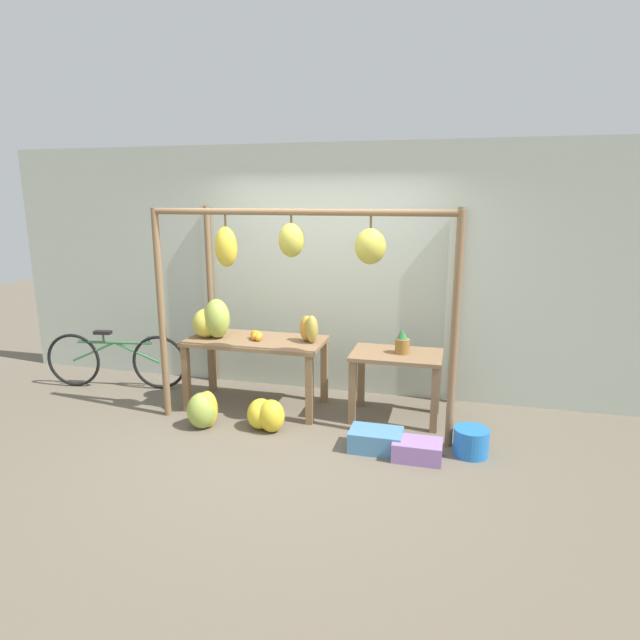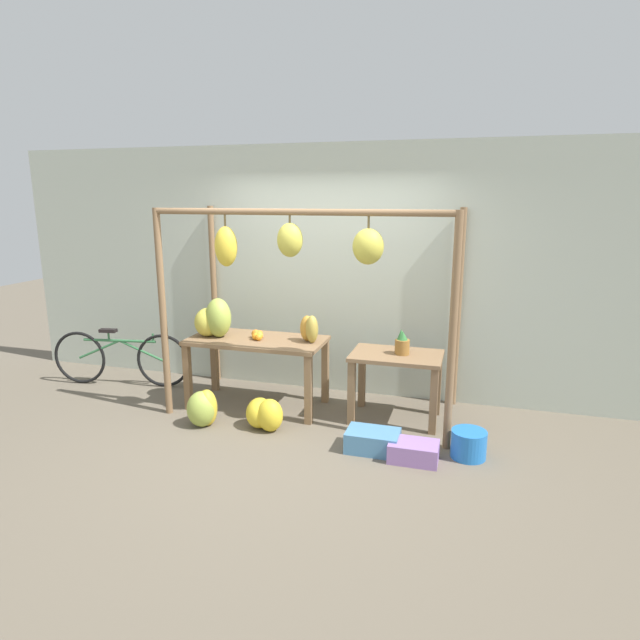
% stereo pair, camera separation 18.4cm
% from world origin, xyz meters
% --- Properties ---
extents(ground_plane, '(20.00, 20.00, 0.00)m').
position_xyz_m(ground_plane, '(0.00, 0.00, 0.00)').
color(ground_plane, '#665B4C').
extents(shop_wall_back, '(8.00, 0.08, 2.80)m').
position_xyz_m(shop_wall_back, '(0.00, 1.50, 1.40)').
color(shop_wall_back, '#B7C1B2').
rests_on(shop_wall_back, ground_plane).
extents(stall_awning, '(2.93, 1.27, 2.12)m').
position_xyz_m(stall_awning, '(0.02, 0.52, 1.54)').
color(stall_awning, brown).
rests_on(stall_awning, ground_plane).
extents(display_table_main, '(1.45, 0.71, 0.76)m').
position_xyz_m(display_table_main, '(-0.61, 0.76, 0.64)').
color(display_table_main, brown).
rests_on(display_table_main, ground_plane).
extents(display_table_side, '(0.90, 0.59, 0.70)m').
position_xyz_m(display_table_side, '(0.88, 0.82, 0.55)').
color(display_table_side, brown).
rests_on(display_table_side, ground_plane).
extents(banana_pile_on_table, '(0.52, 0.40, 0.42)m').
position_xyz_m(banana_pile_on_table, '(-1.08, 0.71, 0.94)').
color(banana_pile_on_table, '#9EB247').
rests_on(banana_pile_on_table, display_table_main).
extents(orange_pile, '(0.16, 0.20, 0.09)m').
position_xyz_m(orange_pile, '(-0.59, 0.76, 0.80)').
color(orange_pile, orange).
rests_on(orange_pile, display_table_main).
extents(pineapple_cluster, '(0.15, 0.14, 0.26)m').
position_xyz_m(pineapple_cluster, '(0.93, 0.82, 0.80)').
color(pineapple_cluster, olive).
rests_on(pineapple_cluster, display_table_side).
extents(banana_pile_ground_left, '(0.38, 0.40, 0.37)m').
position_xyz_m(banana_pile_ground_left, '(-0.92, 0.13, 0.18)').
color(banana_pile_ground_left, gold).
rests_on(banana_pile_ground_left, ground_plane).
extents(banana_pile_ground_right, '(0.42, 0.35, 0.32)m').
position_xyz_m(banana_pile_ground_right, '(-0.31, 0.21, 0.16)').
color(banana_pile_ground_right, yellow).
rests_on(banana_pile_ground_right, ground_plane).
extents(fruit_crate_white, '(0.47, 0.31, 0.19)m').
position_xyz_m(fruit_crate_white, '(0.80, 0.06, 0.09)').
color(fruit_crate_white, '#4C84B2').
rests_on(fruit_crate_white, ground_plane).
extents(blue_bucket, '(0.31, 0.31, 0.25)m').
position_xyz_m(blue_bucket, '(1.62, 0.17, 0.12)').
color(blue_bucket, blue).
rests_on(blue_bucket, ground_plane).
extents(parked_bicycle, '(1.69, 0.32, 0.70)m').
position_xyz_m(parked_bicycle, '(-2.44, 0.90, 0.34)').
color(parked_bicycle, black).
rests_on(parked_bicycle, ground_plane).
extents(papaya_pile, '(0.24, 0.23, 0.29)m').
position_xyz_m(papaya_pile, '(-0.03, 0.80, 0.90)').
color(papaya_pile, '#B2993D').
rests_on(papaya_pile, display_table_main).
extents(fruit_crate_purple, '(0.42, 0.28, 0.17)m').
position_xyz_m(fruit_crate_purple, '(1.17, -0.03, 0.08)').
color(fruit_crate_purple, '#9970B7').
rests_on(fruit_crate_purple, ground_plane).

